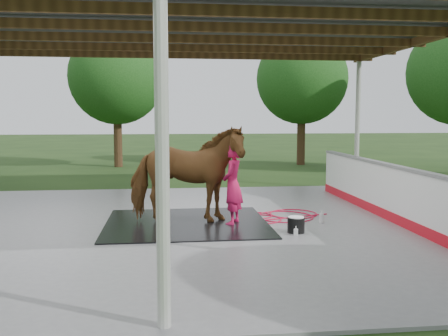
{
  "coord_description": "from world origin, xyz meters",
  "views": [
    {
      "loc": [
        0.04,
        -9.61,
        2.19
      ],
      "look_at": [
        1.15,
        -0.08,
        1.17
      ],
      "focal_mm": 40.0,
      "sensor_mm": 36.0,
      "label": 1
    }
  ],
  "objects": [
    {
      "name": "handler",
      "position": [
        1.33,
        -0.03,
        0.84
      ],
      "size": [
        0.57,
        0.68,
        1.59
      ],
      "primitive_type": "imported",
      "rotation": [
        0.0,
        0.0,
        -1.97
      ],
      "color": "#CA154E",
      "rests_on": "concrete_slab"
    },
    {
      "name": "wash_bucket",
      "position": [
        2.39,
        -0.86,
        0.2
      ],
      "size": [
        0.32,
        0.32,
        0.29
      ],
      "color": "black",
      "rests_on": "concrete_slab"
    },
    {
      "name": "rubber_mat",
      "position": [
        0.43,
        0.14,
        0.06
      ],
      "size": [
        3.18,
        2.98,
        0.02
      ],
      "primitive_type": "cube",
      "color": "black",
      "rests_on": "concrete_slab"
    },
    {
      "name": "ground",
      "position": [
        0.0,
        0.0,
        0.0
      ],
      "size": [
        100.0,
        100.0,
        0.0
      ],
      "primitive_type": "plane",
      "color": "#1E3814"
    },
    {
      "name": "soap_bottle_b",
      "position": [
        2.33,
        -1.06,
        0.13
      ],
      "size": [
        0.09,
        0.1,
        0.17
      ],
      "primitive_type": "imported",
      "rotation": [
        0.0,
        0.0,
        -0.29
      ],
      "color": "#338CD8",
      "rests_on": "concrete_slab"
    },
    {
      "name": "dasher_board",
      "position": [
        4.6,
        0.0,
        0.59
      ],
      "size": [
        0.16,
        8.0,
        1.15
      ],
      "color": "red",
      "rests_on": "concrete_slab"
    },
    {
      "name": "horse",
      "position": [
        0.43,
        0.14,
        1.03
      ],
      "size": [
        2.36,
        1.25,
        1.92
      ],
      "primitive_type": "imported",
      "rotation": [
        0.0,
        0.0,
        1.48
      ],
      "color": "brown",
      "rests_on": "rubber_mat"
    },
    {
      "name": "concrete_slab",
      "position": [
        0.0,
        0.0,
        0.03
      ],
      "size": [
        12.0,
        10.0,
        0.05
      ],
      "primitive_type": "cube",
      "color": "slate",
      "rests_on": "ground"
    },
    {
      "name": "soap_bottle_a",
      "position": [
        3.1,
        -0.14,
        0.18
      ],
      "size": [
        0.1,
        0.1,
        0.26
      ],
      "primitive_type": "imported",
      "rotation": [
        0.0,
        0.0,
        -0.01
      ],
      "color": "silver",
      "rests_on": "concrete_slab"
    },
    {
      "name": "hose_coil",
      "position": [
        2.39,
        0.58,
        0.06
      ],
      "size": [
        2.01,
        1.44,
        0.02
      ],
      "color": "red",
      "rests_on": "concrete_slab"
    },
    {
      "name": "pavilion_structure",
      "position": [
        0.0,
        -0.0,
        3.97
      ],
      "size": [
        12.6,
        10.6,
        4.05
      ],
      "color": "beige",
      "rests_on": "ground"
    },
    {
      "name": "tree_belt",
      "position": [
        0.3,
        0.9,
        3.79
      ],
      "size": [
        28.0,
        28.0,
        5.8
      ],
      "color": "#382314",
      "rests_on": "ground"
    }
  ]
}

